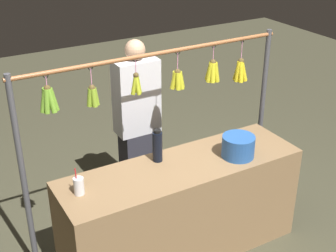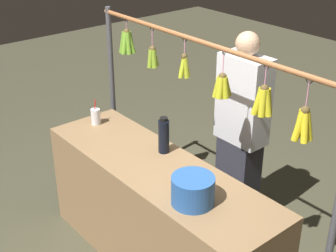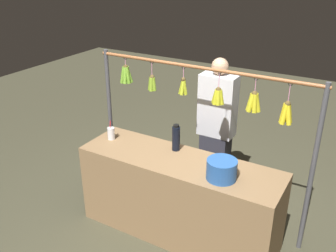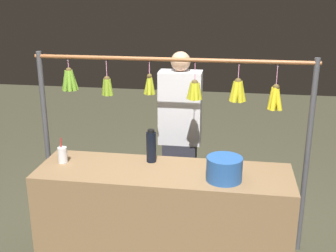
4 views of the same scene
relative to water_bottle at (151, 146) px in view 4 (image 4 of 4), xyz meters
name	(u,v)px [view 4 (image 4 of 4)]	position (x,y,z in m)	size (l,w,h in m)	color
market_counter	(164,219)	(-0.12, 0.16, -0.54)	(1.92, 0.57, 0.82)	olive
display_rack	(174,109)	(-0.14, -0.23, 0.24)	(2.25, 0.13, 1.63)	#4C4C51
water_bottle	(151,146)	(0.00, 0.00, 0.00)	(0.08, 0.08, 0.26)	black
blue_bucket	(224,169)	(-0.58, 0.25, -0.04)	(0.26, 0.26, 0.17)	#2A5CA9
drink_cup	(63,155)	(0.68, 0.13, -0.06)	(0.07, 0.07, 0.20)	silver
vendor_person	(180,139)	(-0.14, -0.64, -0.16)	(0.38, 0.21, 1.60)	#2D2D38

